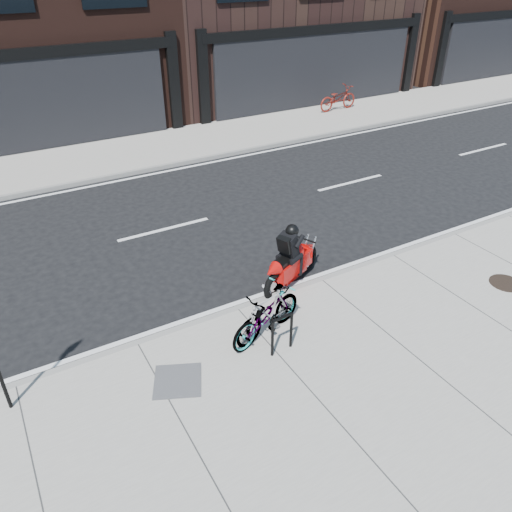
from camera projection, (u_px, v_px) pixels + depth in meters
ground at (197, 267)px, 11.14m from camera, size 120.00×120.00×0.00m
sidewalk_near at (334, 420)px, 7.40m from camera, size 60.00×6.00×0.13m
sidewalk_far at (103, 157)px, 16.83m from camera, size 60.00×3.50×0.13m
bike_rack at (282, 331)px, 8.38m from camera, size 0.45×0.08×0.75m
bicycle_front at (265, 314)px, 8.75m from camera, size 1.77×1.08×0.88m
bicycle_rear at (268, 313)px, 8.75m from camera, size 1.60×0.82×0.93m
motorcycle at (294, 258)px, 10.33m from camera, size 1.80×0.98×1.43m
bicycle_far at (338, 98)px, 21.37m from camera, size 1.95×0.79×1.00m
manhole_cover at (506, 283)px, 10.34m from camera, size 0.87×0.87×0.02m
utility_grate at (178, 381)px, 7.99m from camera, size 0.99×0.99×0.02m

